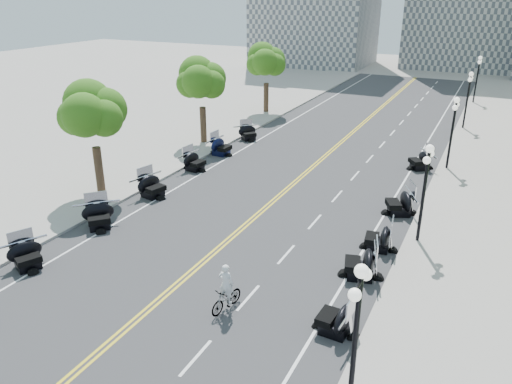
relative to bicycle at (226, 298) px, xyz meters
The scene contains 45 objects.
ground 5.83m from the bicycle, 118.74° to the left, with size 160.00×160.00×0.00m, color gray.
road 15.35m from the bicycle, 100.48° to the left, with size 16.00×90.00×0.01m, color #333335.
centerline_yellow_a 15.38m from the bicycle, 100.92° to the left, with size 0.12×90.00×0.00m, color yellow.
centerline_yellow_b 15.33m from the bicycle, 100.04° to the left, with size 0.12×90.00×0.00m, color yellow.
edge_line_north 15.52m from the bicycle, 76.55° to the left, with size 0.12×90.00×0.00m, color white.
edge_line_south 17.68m from the bicycle, 121.35° to the left, with size 0.12×90.00×0.00m, color white.
lane_dash_4 2.98m from the bicycle, 82.01° to the right, with size 0.12×2.00×0.00m, color white.
lane_dash_5 1.27m from the bicycle, 69.45° to the left, with size 0.12×2.00×0.00m, color white.
lane_dash_6 5.13m from the bicycle, 85.41° to the left, with size 0.12×2.00×0.00m, color white.
lane_dash_7 9.11m from the bicycle, 87.43° to the left, with size 0.12×2.00×0.00m, color white.
lane_dash_8 13.11m from the bicycle, 88.21° to the left, with size 0.12×2.00×0.00m, color white.
lane_dash_9 17.10m from the bicycle, 88.63° to the left, with size 0.12×2.00×0.00m, color white.
lane_dash_10 21.10m from the bicycle, 88.89° to the left, with size 0.12×2.00×0.00m, color white.
lane_dash_11 25.10m from the bicycle, 89.07° to the left, with size 0.12×2.00×0.00m, color white.
lane_dash_12 29.10m from the bicycle, 89.20° to the left, with size 0.12×2.00×0.00m, color white.
lane_dash_13 33.10m from the bicycle, 89.29° to the left, with size 0.12×2.00×0.00m, color white.
lane_dash_14 37.10m from the bicycle, 89.37° to the left, with size 0.12×2.00×0.00m, color white.
lane_dash_15 41.09m from the bicycle, 89.43° to the left, with size 0.12×2.00×0.00m, color white.
lane_dash_16 45.09m from the bicycle, 89.48° to the left, with size 0.12×2.00×0.00m, color white.
lane_dash_17 49.09m from the bicycle, 89.52° to the left, with size 0.12×2.00×0.00m, color white.
lane_dash_18 53.09m from the bicycle, 89.56° to the left, with size 0.12×2.00×0.00m, color white.
lane_dash_19 57.09m from the bicycle, 89.59° to the left, with size 0.12×2.00×0.00m, color white.
sidewalk_north 16.95m from the bicycle, 62.94° to the left, with size 5.00×90.00×0.15m, color #9E9991.
sidewalk_south 20.11m from the bicycle, 131.38° to the left, with size 5.00×90.00×0.15m, color #9E9991.
street_lamp_1 6.82m from the bicycle, 26.62° to the right, with size 0.50×1.20×4.90m, color black, non-canonical shape.
street_lamp_2 10.99m from the bicycle, 57.42° to the left, with size 0.50×1.20×4.90m, color black, non-canonical shape.
street_lamp_3 21.97m from the bicycle, 74.60° to the left, with size 0.50×1.20×4.90m, color black, non-canonical shape.
street_lamp_4 33.66m from the bicycle, 80.04° to the left, with size 0.50×1.20×4.90m, color black, non-canonical shape.
street_lamp_5 45.51m from the bicycle, 82.66° to the left, with size 0.50×1.20×4.90m, color black, non-canonical shape.
tree_2 15.22m from the bicycle, 151.00° to the left, with size 4.80×4.80×9.20m, color #235619, non-canonical shape.
tree_3 23.37m from the bicycle, 123.83° to the left, with size 4.80×4.80×9.20m, color #235619, non-canonical shape.
tree_4 33.88m from the bicycle, 112.36° to the left, with size 4.80×4.80×9.20m, color #235619, non-canonical shape.
motorcycle_n_4 4.30m from the bicycle, ahead, with size 1.96×1.96×1.37m, color black, non-canonical shape.
motorcycle_n_5 6.22m from the bicycle, 49.01° to the left, with size 2.13×2.13×1.49m, color black, non-canonical shape.
motorcycle_n_6 8.62m from the bicycle, 60.82° to the left, with size 1.97×1.97×1.38m, color black, non-canonical shape.
motorcycle_n_7 12.86m from the bicycle, 70.49° to the left, with size 2.17×2.17×1.52m, color black, non-canonical shape.
motorcycle_n_9 20.78m from the bicycle, 78.65° to the left, with size 2.05×2.05×1.43m, color black, non-canonical shape.
motorcycle_s_4 9.73m from the bicycle, behind, with size 1.94×1.94×1.36m, color black, non-canonical shape.
motorcycle_s_5 10.21m from the bicycle, 160.45° to the left, with size 2.09×2.09×1.47m, color black, non-canonical shape.
motorcycle_s_6 12.62m from the bicycle, 140.03° to the left, with size 2.10×2.10×1.47m, color black, non-canonical shape.
motorcycle_s_7 16.61m from the bicycle, 126.86° to the left, with size 1.97×1.97×1.38m, color black, non-canonical shape.
motorcycle_s_8 19.79m from the bicycle, 120.37° to the left, with size 2.06×2.06×1.44m, color black, non-canonical shape.
motorcycle_s_9 23.79m from the bicycle, 114.82° to the left, with size 1.93×1.93×1.35m, color black, non-canonical shape.
bicycle is the anchor object (origin of this frame).
cyclist_rider 1.37m from the bicycle, ahead, with size 0.62×0.41×1.70m, color silver.
Camera 1 is at (11.08, -19.39, 11.80)m, focal length 35.00 mm.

